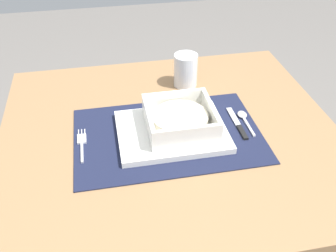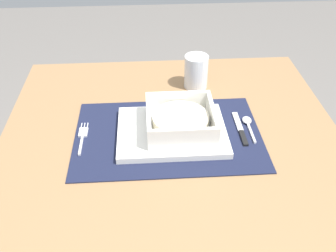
{
  "view_description": "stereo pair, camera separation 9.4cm",
  "coord_description": "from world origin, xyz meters",
  "px_view_note": "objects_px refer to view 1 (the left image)",
  "views": [
    {
      "loc": [
        -0.15,
        -0.75,
        1.33
      ],
      "look_at": [
        -0.01,
        -0.01,
        0.76
      ],
      "focal_mm": 40.87,
      "sensor_mm": 36.0,
      "label": 1
    },
    {
      "loc": [
        -0.06,
        -0.77,
        1.33
      ],
      "look_at": [
        -0.01,
        -0.01,
        0.76
      ],
      "focal_mm": 40.87,
      "sensor_mm": 36.0,
      "label": 2
    }
  ],
  "objects_px": {
    "porridge_bowl": "(180,120)",
    "spoon": "(243,117)",
    "dining_table": "(171,163)",
    "butter_knife": "(238,125)",
    "drinking_glass": "(186,71)",
    "fork": "(82,143)"
  },
  "relations": [
    {
      "from": "dining_table",
      "to": "spoon",
      "type": "relative_size",
      "value": 8.07
    },
    {
      "from": "porridge_bowl",
      "to": "butter_knife",
      "type": "bearing_deg",
      "value": -1.06
    },
    {
      "from": "spoon",
      "to": "dining_table",
      "type": "bearing_deg",
      "value": -170.94
    },
    {
      "from": "dining_table",
      "to": "spoon",
      "type": "distance_m",
      "value": 0.23
    },
    {
      "from": "porridge_bowl",
      "to": "drinking_glass",
      "type": "height_order",
      "value": "drinking_glass"
    },
    {
      "from": "butter_knife",
      "to": "drinking_glass",
      "type": "xyz_separation_m",
      "value": [
        -0.09,
        0.23,
        0.04
      ]
    },
    {
      "from": "dining_table",
      "to": "drinking_glass",
      "type": "bearing_deg",
      "value": 68.06
    },
    {
      "from": "porridge_bowl",
      "to": "spoon",
      "type": "xyz_separation_m",
      "value": [
        0.18,
        0.03,
        -0.03
      ]
    },
    {
      "from": "spoon",
      "to": "butter_knife",
      "type": "distance_m",
      "value": 0.04
    },
    {
      "from": "spoon",
      "to": "butter_knife",
      "type": "height_order",
      "value": "spoon"
    },
    {
      "from": "porridge_bowl",
      "to": "drinking_glass",
      "type": "distance_m",
      "value": 0.24
    },
    {
      "from": "spoon",
      "to": "drinking_glass",
      "type": "bearing_deg",
      "value": 123.11
    },
    {
      "from": "porridge_bowl",
      "to": "drinking_glass",
      "type": "relative_size",
      "value": 1.7
    },
    {
      "from": "butter_knife",
      "to": "porridge_bowl",
      "type": "bearing_deg",
      "value": -179.59
    },
    {
      "from": "butter_knife",
      "to": "drinking_glass",
      "type": "distance_m",
      "value": 0.25
    },
    {
      "from": "porridge_bowl",
      "to": "spoon",
      "type": "bearing_deg",
      "value": 8.19
    },
    {
      "from": "spoon",
      "to": "butter_knife",
      "type": "bearing_deg",
      "value": -126.0
    },
    {
      "from": "butter_knife",
      "to": "drinking_glass",
      "type": "height_order",
      "value": "drinking_glass"
    },
    {
      "from": "butter_knife",
      "to": "fork",
      "type": "bearing_deg",
      "value": -179.21
    },
    {
      "from": "porridge_bowl",
      "to": "fork",
      "type": "height_order",
      "value": "porridge_bowl"
    },
    {
      "from": "fork",
      "to": "spoon",
      "type": "distance_m",
      "value": 0.42
    },
    {
      "from": "fork",
      "to": "butter_knife",
      "type": "bearing_deg",
      "value": -4.34
    }
  ]
}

